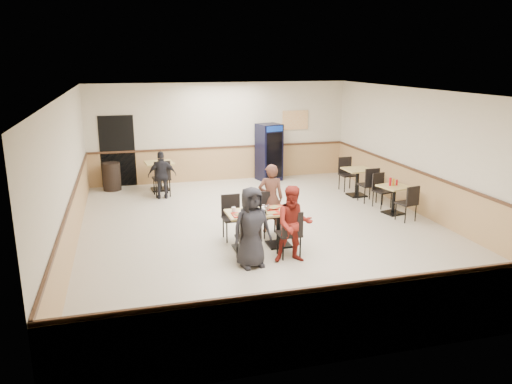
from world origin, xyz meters
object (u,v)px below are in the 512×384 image
object	(u,v)px
diner_woman_right	(294,224)
side_table_near	(394,195)
diner_woman_left	(252,227)
side_table_far	(357,178)
trash_bin	(112,177)
back_table	(160,171)
diner_man_opposite	(271,198)
pepsi_cooler	(269,152)
lone_diner	(162,175)
main_table	(262,223)

from	to	relation	value
diner_woman_right	side_table_near	world-z (taller)	diner_woman_right
diner_woman_left	side_table_far	xyz separation A→B (m)	(4.03, 3.94, -0.24)
side_table_far	trash_bin	bearing A→B (deg)	159.75
diner_woman_left	back_table	xyz separation A→B (m)	(-1.18, 6.01, -0.20)
diner_man_opposite	side_table_far	size ratio (longest dim) A/B	1.98
diner_woman_right	trash_bin	world-z (taller)	diner_woman_right
side_table_near	side_table_far	distance (m)	1.74
diner_man_opposite	back_table	world-z (taller)	diner_man_opposite
diner_woman_right	trash_bin	xyz separation A→B (m)	(-3.32, 6.34, -0.33)
diner_woman_right	pepsi_cooler	world-z (taller)	pepsi_cooler
diner_woman_right	side_table_near	distance (m)	4.01
lone_diner	main_table	bearing A→B (deg)	112.26
trash_bin	lone_diner	bearing A→B (deg)	-43.74
pepsi_cooler	diner_woman_left	bearing A→B (deg)	-122.78
main_table	diner_woman_right	bearing A→B (deg)	-67.62
back_table	trash_bin	xyz separation A→B (m)	(-1.34, 0.35, -0.15)
lone_diner	trash_bin	bearing A→B (deg)	-42.46
side_table_near	pepsi_cooler	bearing A→B (deg)	114.75
diner_woman_left	trash_bin	size ratio (longest dim) A/B	1.86
lone_diner	back_table	world-z (taller)	lone_diner
side_table_far	back_table	world-z (taller)	back_table
diner_woman_left	lone_diner	size ratio (longest dim) A/B	1.15
trash_bin	side_table_near	bearing A→B (deg)	-31.90
back_table	trash_bin	size ratio (longest dim) A/B	1.04
main_table	pepsi_cooler	xyz separation A→B (m)	(1.78, 5.54, 0.38)
main_table	diner_woman_left	distance (m)	1.00
main_table	diner_woman_left	world-z (taller)	diner_woman_left
diner_man_opposite	back_table	bearing A→B (deg)	-53.39
lone_diner	side_table_far	xyz separation A→B (m)	(5.21, -1.13, -0.14)
main_table	side_table_far	size ratio (longest dim) A/B	1.86
pepsi_cooler	main_table	bearing A→B (deg)	-121.49
diner_woman_left	diner_man_opposite	bearing A→B (deg)	53.54
trash_bin	pepsi_cooler	bearing A→B (deg)	0.52
side_table_far	pepsi_cooler	world-z (taller)	pepsi_cooler
side_table_near	main_table	bearing A→B (deg)	-160.18
diner_woman_right	back_table	world-z (taller)	diner_woman_right
side_table_near	pepsi_cooler	distance (m)	4.64
main_table	back_table	xyz separation A→B (m)	(-1.61, 5.14, 0.05)
side_table_near	side_table_far	xyz separation A→B (m)	(-0.12, 1.74, 0.04)
diner_woman_left	diner_woman_right	size ratio (longest dim) A/B	1.03
side_table_near	trash_bin	size ratio (longest dim) A/B	0.97
main_table	side_table_far	xyz separation A→B (m)	(3.59, 3.08, 0.01)
pepsi_cooler	side_table_far	bearing A→B (deg)	-67.28
trash_bin	diner_woman_left	bearing A→B (deg)	-68.39
diner_woman_right	diner_woman_left	bearing A→B (deg)	-170.49
lone_diner	side_table_far	distance (m)	5.33
main_table	diner_man_opposite	distance (m)	1.00
main_table	side_table_far	bearing A→B (deg)	39.57
diner_woman_right	diner_man_opposite	world-z (taller)	diner_man_opposite
back_table	pepsi_cooler	bearing A→B (deg)	6.60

